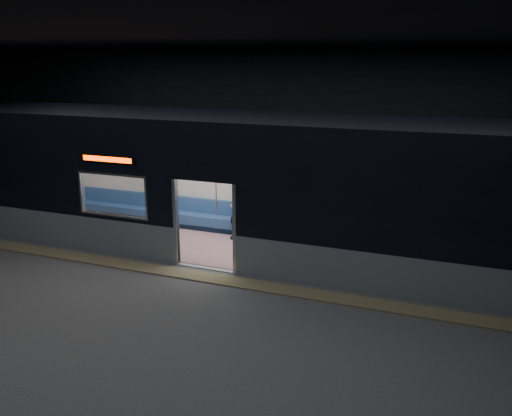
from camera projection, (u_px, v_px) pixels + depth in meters
The scene contains 7 objects.
station_floor at pixel (184, 286), 11.46m from camera, with size 24.00×14.00×0.01m, color #47494C.
station_envelope at pixel (177, 111), 10.48m from camera, with size 24.00×14.00×5.00m.
tactile_strip at pixel (196, 276), 11.95m from camera, with size 22.80×0.50×0.03m, color #8C7F59.
metro_car at pixel (232, 177), 13.25m from camera, with size 18.00×3.04×3.35m.
passenger at pixel (244, 206), 14.45m from camera, with size 0.43×0.73×1.44m.
handbag at pixel (241, 213), 14.26m from camera, with size 0.32×0.27×0.16m, color black.
transit_map at pixel (448, 197), 12.76m from camera, with size 1.02×0.03×0.67m, color white.
Camera 1 is at (5.30, -9.31, 4.65)m, focal length 38.00 mm.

